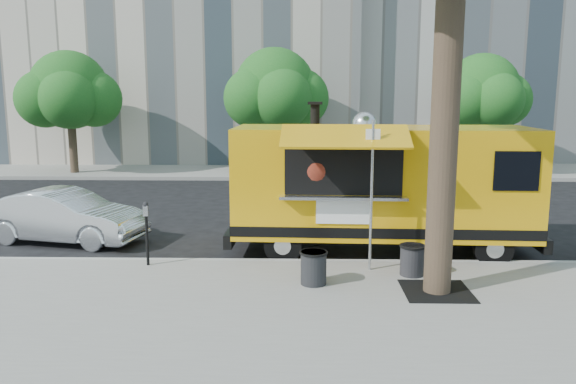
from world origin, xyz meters
name	(u,v)px	position (x,y,z in m)	size (l,w,h in m)	color
ground	(294,254)	(0.00, 0.00, 0.00)	(120.00, 120.00, 0.00)	black
sidewalk	(291,321)	(0.00, -4.00, 0.07)	(60.00, 6.00, 0.15)	gray
curb	(293,263)	(0.00, -0.93, 0.07)	(60.00, 0.14, 0.16)	#999993
far_sidewalk	(297,171)	(0.00, 13.50, 0.07)	(60.00, 5.00, 0.15)	gray
tree_well	(437,291)	(2.60, -2.80, 0.15)	(1.20, 1.20, 0.02)	black
far_tree_a	(69,90)	(-10.00, 12.30, 3.78)	(3.42, 3.42, 5.36)	#33261C
far_tree_b	(275,89)	(-1.00, 12.70, 3.83)	(3.60, 3.60, 5.50)	#33261C
far_tree_c	(482,92)	(8.00, 12.40, 3.72)	(3.24, 3.24, 5.21)	#33261C
sign_post	(372,186)	(1.55, -1.55, 1.85)	(0.28, 0.06, 3.00)	silver
parking_meter	(146,226)	(-3.00, -1.35, 0.98)	(0.11, 0.11, 1.33)	black
food_truck	(380,184)	(1.97, 0.17, 1.62)	(7.04, 3.34, 3.44)	#E1A10B
sedan	(65,216)	(-5.69, 0.97, 0.66)	(1.39, 3.98, 1.31)	silver
trash_bin_left	(412,259)	(2.33, -1.88, 0.47)	(0.50, 0.50, 0.60)	black
trash_bin_right	(314,267)	(0.40, -2.44, 0.48)	(0.52, 0.52, 0.62)	black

